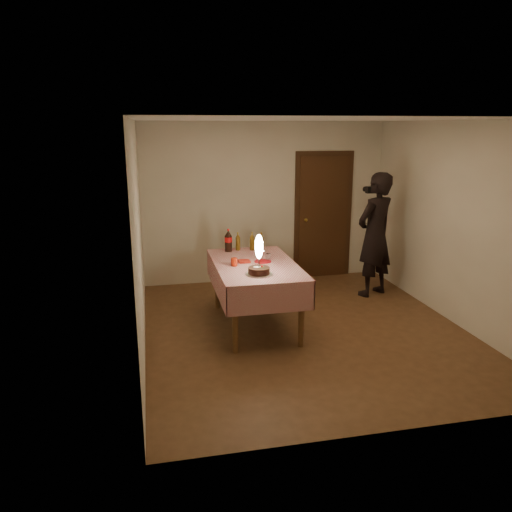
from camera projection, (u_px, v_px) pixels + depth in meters
name	position (u px, v px, depth m)	size (l,w,h in m)	color
ground	(305.00, 330.00, 6.38)	(4.00, 4.50, 0.01)	brown
room_shell	(309.00, 200.00, 6.03)	(4.04, 4.54, 2.62)	silver
dining_table	(255.00, 272.00, 6.34)	(1.02, 1.72, 0.84)	brown
birthday_cake	(259.00, 264.00, 5.82)	(0.32, 0.32, 0.48)	white
red_plate	(263.00, 261.00, 6.39)	(0.22, 0.22, 0.01)	red
red_cup	(234.00, 262.00, 6.19)	(0.08, 0.08, 0.10)	#AA220B
clear_cup	(268.00, 257.00, 6.45)	(0.07, 0.07, 0.09)	silver
napkin_stack	(244.00, 261.00, 6.37)	(0.15, 0.15, 0.02)	#B32214
cola_bottle	(228.00, 241.00, 6.87)	(0.10, 0.10, 0.32)	black
amber_bottle_left	(238.00, 242.00, 6.95)	(0.06, 0.06, 0.25)	#543A0E
amber_bottle_right	(261.00, 242.00, 6.95)	(0.06, 0.06, 0.25)	#543A0E
amber_bottle_mid	(252.00, 242.00, 6.96)	(0.06, 0.06, 0.25)	#543A0E
photographer	(375.00, 235.00, 7.49)	(0.81, 0.71, 1.88)	black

